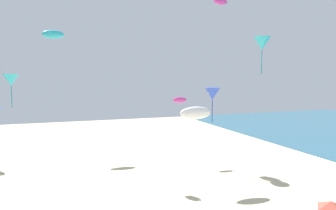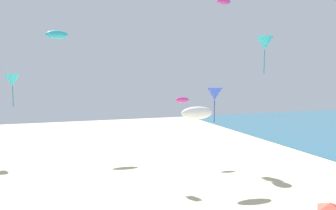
% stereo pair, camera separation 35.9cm
% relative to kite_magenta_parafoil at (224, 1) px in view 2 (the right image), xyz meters
% --- Properties ---
extents(kite_magenta_parafoil, '(1.63, 0.45, 0.63)m').
position_rel_kite_magenta_parafoil_xyz_m(kite_magenta_parafoil, '(0.00, 0.00, 0.00)').
color(kite_magenta_parafoil, '#DB3D9E').
extents(kite_white_parafoil, '(2.50, 0.69, 0.97)m').
position_rel_kite_magenta_parafoil_xyz_m(kite_white_parafoil, '(-6.95, -8.92, -10.70)').
color(kite_white_parafoil, white).
extents(kite_cyan_parafoil, '(2.35, 0.65, 0.91)m').
position_rel_kite_magenta_parafoil_xyz_m(kite_cyan_parafoil, '(-16.90, 6.86, -3.33)').
color(kite_cyan_parafoil, '#2DB7CC').
extents(kite_cyan_delta, '(0.82, 0.82, 1.86)m').
position_rel_kite_magenta_parafoil_xyz_m(kite_cyan_delta, '(-19.16, -10.67, -8.18)').
color(kite_cyan_delta, '#2DB7CC').
extents(kite_cyan_delta_2, '(1.40, 1.40, 3.18)m').
position_rel_kite_magenta_parafoil_xyz_m(kite_cyan_delta_2, '(0.15, -7.13, -5.10)').
color(kite_cyan_delta_2, '#2DB7CC').
extents(kite_blue_delta_2, '(1.35, 1.35, 3.08)m').
position_rel_kite_magenta_parafoil_xyz_m(kite_blue_delta_2, '(-3.76, -5.52, -9.50)').
color(kite_blue_delta_2, blue).
extents(kite_magenta_parafoil_2, '(1.41, 0.39, 0.55)m').
position_rel_kite_magenta_parafoil_xyz_m(kite_magenta_parafoil_2, '(-5.50, -2.09, -10.21)').
color(kite_magenta_parafoil_2, '#DB3D9E').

